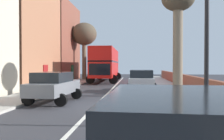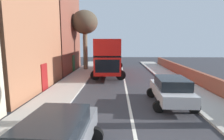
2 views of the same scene
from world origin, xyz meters
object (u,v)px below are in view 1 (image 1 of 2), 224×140
at_px(street_tree_right_1, 178,11).
at_px(street_tree_left_2, 84,35).
at_px(parked_car_silver_right_3, 142,79).
at_px(parked_car_grey_left_1, 54,85).
at_px(lamppost_right, 207,11).
at_px(litter_bin_right, 222,102).
at_px(double_decker_bus, 106,63).

distance_m(street_tree_right_1, street_tree_left_2, 19.21).
relative_size(parked_car_silver_right_3, street_tree_right_1, 0.62).
bearing_deg(parked_car_silver_right_3, parked_car_grey_left_1, -131.21).
bearing_deg(lamppost_right, parked_car_grey_left_1, 145.21).
height_order(lamppost_right, litter_bin_right, lamppost_right).
bearing_deg(double_decker_bus, lamppost_right, -74.35).
distance_m(street_tree_right_1, litter_bin_right, 8.06).
distance_m(double_decker_bus, street_tree_left_2, 5.86).
xyz_separation_m(parked_car_silver_right_3, street_tree_left_2, (-7.56, 13.81, 5.27)).
bearing_deg(lamppost_right, street_tree_right_1, 86.67).
bearing_deg(street_tree_right_1, lamppost_right, -93.33).
distance_m(parked_car_silver_right_3, street_tree_right_1, 5.83).
distance_m(street_tree_left_2, litter_bin_right, 25.69).
xyz_separation_m(double_decker_bus, litter_bin_right, (7.00, -20.01, -1.70)).
bearing_deg(parked_car_silver_right_3, lamppost_right, -80.20).
relative_size(parked_car_silver_right_3, street_tree_left_2, 0.56).
xyz_separation_m(double_decker_bus, street_tree_right_1, (6.45, -13.68, 3.25)).
xyz_separation_m(double_decker_bus, parked_car_silver_right_3, (4.20, -10.97, -1.40)).
bearing_deg(street_tree_right_1, litter_bin_right, -85.04).
bearing_deg(street_tree_right_1, parked_car_silver_right_3, 129.83).
xyz_separation_m(street_tree_right_1, street_tree_left_2, (-9.81, 16.51, 0.63)).
xyz_separation_m(parked_car_grey_left_1, street_tree_right_1, (7.25, 3.01, 4.65)).
distance_m(double_decker_bus, litter_bin_right, 21.27).
bearing_deg(parked_car_grey_left_1, litter_bin_right, -23.07).
distance_m(double_decker_bus, street_tree_right_1, 15.47).
height_order(double_decker_bus, parked_car_silver_right_3, double_decker_bus).
bearing_deg(parked_car_silver_right_3, litter_bin_right, -72.76).
distance_m(parked_car_grey_left_1, lamppost_right, 8.76).
xyz_separation_m(double_decker_bus, parked_car_grey_left_1, (-0.80, -16.69, -1.40)).
height_order(parked_car_silver_right_3, lamppost_right, lamppost_right).
height_order(double_decker_bus, litter_bin_right, double_decker_bus).
relative_size(parked_car_grey_left_1, street_tree_right_1, 0.61).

